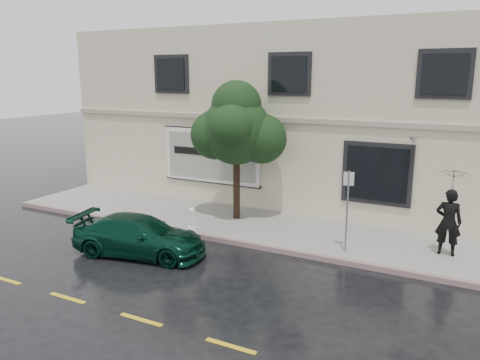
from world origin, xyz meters
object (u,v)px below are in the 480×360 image
at_px(pedestrian, 448,222).
at_px(street_tree, 236,131).
at_px(car, 139,236).
at_px(fire_hydrant, 192,219).

bearing_deg(pedestrian, street_tree, -3.97).
relative_size(car, fire_hydrant, 5.42).
distance_m(pedestrian, street_tree, 7.29).
xyz_separation_m(pedestrian, street_tree, (-6.95, 0.38, 2.17)).
bearing_deg(fire_hydrant, pedestrian, 4.58).
bearing_deg(street_tree, fire_hydrant, -112.76).
bearing_deg(car, fire_hydrant, -18.91).
distance_m(street_tree, fire_hydrant, 3.39).
xyz_separation_m(pedestrian, fire_hydrant, (-7.70, -1.40, -0.61)).
xyz_separation_m(car, street_tree, (1.09, 4.08, 2.71)).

